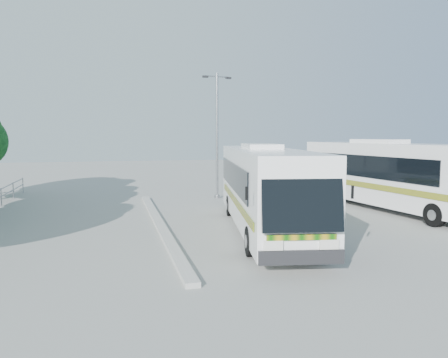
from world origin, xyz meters
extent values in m
plane|color=gray|center=(0.00, 0.00, 0.00)|extent=(100.00, 100.00, 0.00)
cube|color=#B2B2AD|center=(-2.30, 2.00, 0.07)|extent=(0.40, 16.00, 0.15)
cylinder|color=gray|center=(-10.00, 14.00, 0.50)|extent=(0.06, 0.06, 1.00)
cube|color=white|center=(1.72, -0.03, 1.81)|extent=(4.36, 11.81, 2.94)
cube|color=black|center=(0.72, -5.76, 2.17)|extent=(2.26, 0.81, 1.87)
cube|color=black|center=(0.62, 0.75, 2.17)|extent=(1.64, 9.13, 1.06)
cube|color=black|center=(3.03, 0.33, 2.17)|extent=(1.64, 9.13, 1.06)
cube|color=#12550C|center=(0.46, -0.10, 1.25)|extent=(1.75, 9.88, 0.27)
cylinder|color=black|center=(0.00, -3.55, 0.48)|extent=(0.45, 1.00, 0.96)
cylinder|color=black|center=(2.15, -3.92, 0.48)|extent=(0.45, 1.00, 0.96)
cylinder|color=black|center=(1.21, 3.39, 0.48)|extent=(0.45, 1.00, 0.96)
cylinder|color=black|center=(3.36, 3.02, 0.48)|extent=(0.45, 1.00, 0.96)
cube|color=white|center=(9.55, 2.83, 1.88)|extent=(3.83, 12.26, 3.07)
cube|color=black|center=(8.22, 3.28, 2.26)|extent=(1.12, 9.59, 1.11)
cube|color=black|center=(10.75, 3.57, 2.26)|extent=(1.12, 9.59, 1.11)
cube|color=#0D5F29|center=(8.31, 2.39, 1.31)|extent=(1.19, 10.39, 0.28)
cylinder|color=black|center=(8.86, -1.19, 0.50)|extent=(0.41, 1.03, 1.01)
cylinder|color=black|center=(8.05, 6.10, 0.50)|extent=(0.41, 1.03, 1.01)
cylinder|color=black|center=(10.30, 6.35, 0.50)|extent=(0.41, 1.03, 1.01)
cylinder|color=#919498|center=(2.00, 9.26, 3.75)|extent=(0.17, 0.17, 7.50)
cylinder|color=#919498|center=(2.00, 9.26, 7.31)|extent=(1.49, 0.33, 0.07)
cube|color=black|center=(1.26, 9.13, 7.26)|extent=(0.35, 0.22, 0.11)
cube|color=black|center=(2.74, 9.38, 7.26)|extent=(0.35, 0.22, 0.11)
camera|label=1|loc=(-4.20, -16.44, 3.83)|focal=35.00mm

